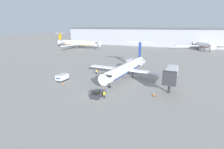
# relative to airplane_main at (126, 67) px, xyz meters

# --- Properties ---
(ground_plane) EXTENTS (600.00, 600.00, 0.00)m
(ground_plane) POSITION_rel_airplane_main_xyz_m (-0.94, -19.29, -3.24)
(ground_plane) COLOR gray
(terminal_building) EXTENTS (180.00, 16.80, 15.10)m
(terminal_building) POSITION_rel_airplane_main_xyz_m (-0.94, 100.71, 4.34)
(terminal_building) COLOR #9EA3AD
(terminal_building) RESTS_ON ground
(airplane_main) EXTENTS (26.68, 29.67, 10.65)m
(airplane_main) POSITION_rel_airplane_main_xyz_m (0.00, 0.00, 0.00)
(airplane_main) COLOR white
(airplane_main) RESTS_ON ground
(pushback_tug) EXTENTS (2.05, 4.33, 1.76)m
(pushback_tug) POSITION_rel_airplane_main_xyz_m (-0.70, -18.65, -2.59)
(pushback_tug) COLOR #2D2D33
(pushback_tug) RESTS_ON ground
(luggage_cart) EXTENTS (2.15, 3.83, 2.02)m
(luggage_cart) POSITION_rel_airplane_main_xyz_m (-16.80, -11.92, -2.23)
(luggage_cart) COLOR #232326
(luggage_cart) RESTS_ON ground
(worker_near_tug) EXTENTS (0.40, 0.25, 1.80)m
(worker_near_tug) POSITION_rel_airplane_main_xyz_m (1.22, -19.08, -2.29)
(worker_near_tug) COLOR #232838
(worker_near_tug) RESTS_ON ground
(worker_by_wing) EXTENTS (0.40, 0.25, 1.78)m
(worker_by_wing) POSITION_rel_airplane_main_xyz_m (-10.58, -1.18, -2.30)
(worker_by_wing) COLOR #232838
(worker_by_wing) RESTS_ON ground
(traffic_cone_left) EXTENTS (0.55, 0.55, 0.76)m
(traffic_cone_left) POSITION_rel_airplane_main_xyz_m (-13.53, -15.42, -2.87)
(traffic_cone_left) COLOR black
(traffic_cone_left) RESTS_ON ground
(traffic_cone_right) EXTENTS (0.69, 0.69, 0.81)m
(traffic_cone_right) POSITION_rel_airplane_main_xyz_m (11.64, -13.09, -2.85)
(traffic_cone_right) COLOR black
(traffic_cone_right) RESTS_ON ground
(airplane_parked_far_left) EXTENTS (36.00, 36.72, 11.18)m
(airplane_parked_far_left) POSITION_rel_airplane_main_xyz_m (-58.73, 58.23, 0.91)
(airplane_parked_far_left) COLOR white
(airplane_parked_far_left) RESTS_ON ground
(airplane_parked_far_right) EXTENTS (35.74, 28.56, 10.63)m
(airplane_parked_far_right) POSITION_rel_airplane_main_xyz_m (26.49, 86.64, 0.51)
(airplane_parked_far_right) COLOR white
(airplane_parked_far_right) RESTS_ON ground
(jet_bridge) EXTENTS (3.20, 10.66, 6.19)m
(jet_bridge) POSITION_rel_airplane_main_xyz_m (14.70, -7.40, 1.20)
(jet_bridge) COLOR #2D2D33
(jet_bridge) RESTS_ON ground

